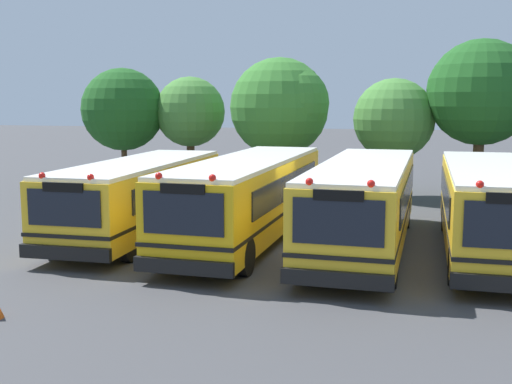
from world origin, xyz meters
TOP-DOWN VIEW (x-y plane):
  - ground_plane at (0.00, 0.00)m, footprint 160.00×160.00m
  - school_bus_0 at (-5.49, 0.04)m, footprint 2.71×9.86m
  - school_bus_1 at (-1.79, 0.15)m, footprint 2.82×11.24m
  - school_bus_2 at (1.88, -0.13)m, footprint 2.79×11.01m
  - school_bus_3 at (5.42, 0.02)m, footprint 2.51×10.19m
  - tree_0 at (-10.85, 10.20)m, footprint 4.09×4.09m
  - tree_1 at (-7.75, 11.16)m, footprint 3.49×3.49m
  - tree_2 at (-2.78, 10.24)m, footprint 4.71×4.64m
  - tree_3 at (2.35, 10.45)m, footprint 3.68×3.68m
  - tree_4 at (5.80, 10.15)m, footprint 4.59×4.58m

SIDE VIEW (x-z plane):
  - ground_plane at x=0.00m, z-range 0.00..0.00m
  - school_bus_0 at x=-5.49m, z-range 0.07..2.67m
  - school_bus_3 at x=5.42m, z-range 0.07..2.82m
  - school_bus_2 at x=1.88m, z-range 0.07..2.83m
  - school_bus_1 at x=-1.79m, z-range 0.07..2.83m
  - tree_3 at x=2.35m, z-range 0.91..6.36m
  - tree_1 at x=-7.75m, z-range 1.12..6.75m
  - tree_0 at x=-10.85m, z-range 0.94..6.99m
  - tree_2 at x=-2.78m, z-range 0.96..7.40m
  - tree_4 at x=5.80m, z-range 1.28..8.36m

